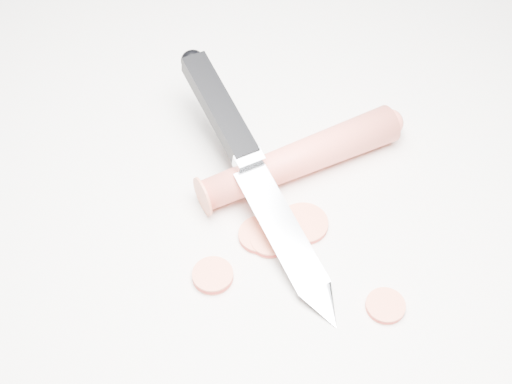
% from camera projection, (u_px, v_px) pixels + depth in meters
% --- Properties ---
extents(ground, '(2.40, 2.40, 0.00)m').
position_uv_depth(ground, '(296.00, 210.00, 0.60)').
color(ground, silver).
rests_on(ground, ground).
extents(carrot, '(0.14, 0.16, 0.03)m').
position_uv_depth(carrot, '(300.00, 158.00, 0.61)').
color(carrot, '#E95D4A').
rests_on(carrot, ground).
extents(carrot_slice_0, '(0.03, 0.03, 0.01)m').
position_uv_depth(carrot_slice_0, '(385.00, 306.00, 0.54)').
color(carrot_slice_0, '#EB6E4B').
rests_on(carrot_slice_0, ground).
extents(carrot_slice_1, '(0.04, 0.04, 0.01)m').
position_uv_depth(carrot_slice_1, '(304.00, 224.00, 0.59)').
color(carrot_slice_1, '#EB6E4B').
rests_on(carrot_slice_1, ground).
extents(carrot_slice_2, '(0.03, 0.03, 0.01)m').
position_uv_depth(carrot_slice_2, '(269.00, 241.00, 0.58)').
color(carrot_slice_2, '#EB6E4B').
rests_on(carrot_slice_2, ground).
extents(carrot_slice_3, '(0.03, 0.03, 0.01)m').
position_uv_depth(carrot_slice_3, '(213.00, 276.00, 0.56)').
color(carrot_slice_3, '#EB6E4B').
rests_on(carrot_slice_3, ground).
extents(carrot_slice_4, '(0.04, 0.04, 0.01)m').
position_uv_depth(carrot_slice_4, '(260.00, 235.00, 0.58)').
color(carrot_slice_4, '#EB6E4B').
rests_on(carrot_slice_4, ground).
extents(kitchen_knife, '(0.23, 0.20, 0.07)m').
position_uv_depth(kitchen_knife, '(257.00, 174.00, 0.58)').
color(kitchen_knife, silver).
rests_on(kitchen_knife, ground).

